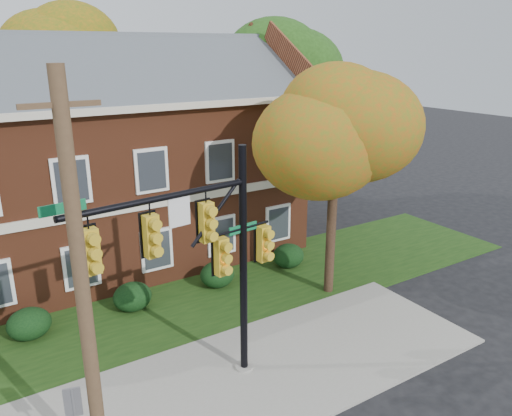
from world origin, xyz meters
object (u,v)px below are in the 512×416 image
hedge_left (29,324)px  utility_pole (83,297)px  apartment_building (83,152)px  tree_far_rear (64,54)px  tree_near_right (344,122)px  tree_right_rear (290,68)px  hedge_far_right (288,256)px  traffic_signal (206,249)px  hedge_right (217,274)px  hedge_center (132,297)px

hedge_left → utility_pole: (0.42, -6.97, 4.01)m
apartment_building → tree_far_rear: size_ratio=1.63×
apartment_building → utility_pole: apartment_building is taller
tree_near_right → tree_far_rear: 17.12m
tree_near_right → tree_right_rear: tree_right_rear is taller
hedge_far_right → traffic_signal: (-6.63, -5.43, 3.70)m
hedge_left → hedge_far_right: 10.50m
hedge_left → utility_pole: utility_pole is taller
hedge_right → hedge_far_right: same height
hedge_far_right → traffic_signal: size_ratio=0.21×
tree_near_right → utility_pole: 11.30m
hedge_left → tree_right_rear: 17.74m
hedge_left → utility_pole: 8.05m
apartment_building → hedge_right: size_ratio=13.43×
tree_near_right → hedge_center: bearing=158.6°
hedge_right → tree_far_rear: (-2.16, 13.09, 8.32)m
hedge_far_right → utility_pole: size_ratio=0.16×
apartment_building → hedge_right: bearing=-56.3°
hedge_left → tree_far_rear: size_ratio=0.12×
hedge_center → hedge_right: size_ratio=1.00×
hedge_center → tree_near_right: tree_near_right is taller
apartment_building → tree_right_rear: (11.31, 0.86, 3.13)m
tree_far_rear → traffic_signal: tree_far_rear is taller
tree_right_rear → traffic_signal: tree_right_rear is taller
hedge_left → tree_near_right: (10.72, -2.83, 6.14)m
hedge_center → utility_pole: 8.61m
apartment_building → tree_near_right: 10.97m
hedge_center → hedge_far_right: bearing=0.0°
hedge_left → tree_right_rear: (14.81, 6.11, 7.60)m
hedge_right → traffic_signal: (-3.13, -5.43, 3.70)m
apartment_building → hedge_left: size_ratio=13.43×
tree_right_rear → tree_far_rear: size_ratio=0.92×
traffic_signal → utility_pole: bearing=-162.7°
hedge_center → tree_right_rear: (11.31, 6.11, 7.60)m
tree_near_right → tree_far_rear: tree_far_rear is taller
tree_right_rear → traffic_signal: size_ratio=1.56×
hedge_left → tree_near_right: bearing=-14.8°
hedge_left → traffic_signal: (3.87, -5.43, 3.70)m
utility_pole → tree_far_rear: bearing=77.0°
apartment_building → utility_pole: size_ratio=2.10×
hedge_left → hedge_right: size_ratio=1.00×
apartment_building → tree_right_rear: 11.77m
apartment_building → hedge_far_right: 9.82m
hedge_center → utility_pole: utility_pole is taller
tree_near_right → traffic_signal: tree_near_right is taller
hedge_far_right → traffic_signal: traffic_signal is taller
utility_pole → tree_near_right: bearing=21.3°
hedge_left → tree_right_rear: size_ratio=0.13×
tree_near_right → apartment_building: bearing=131.8°
hedge_far_right → apartment_building: bearing=143.1°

